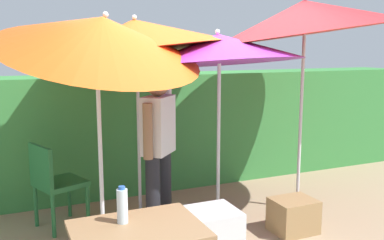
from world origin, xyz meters
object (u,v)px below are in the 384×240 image
(umbrella_yellow, at_px, (136,36))
(chair_plastic, at_px, (54,180))
(umbrella_rainbow, at_px, (101,35))
(bottle_water, at_px, (122,206))
(umbrella_navy, at_px, (305,17))
(person_vendor, at_px, (158,142))
(cooler_box, at_px, (210,230))
(crate_cardboard, at_px, (293,216))
(umbrella_orange, at_px, (218,49))

(umbrella_yellow, bearing_deg, chair_plastic, -172.40)
(umbrella_rainbow, xyz_separation_m, bottle_water, (-0.13, -1.08, -1.08))
(umbrella_navy, relative_size, chair_plastic, 2.84)
(umbrella_rainbow, xyz_separation_m, person_vendor, (0.57, 0.25, -1.01))
(umbrella_rainbow, xyz_separation_m, umbrella_yellow, (0.55, 0.89, 0.01))
(bottle_water, bearing_deg, cooler_box, 38.28)
(umbrella_yellow, bearing_deg, cooler_box, -74.74)
(umbrella_rainbow, distance_m, bottle_water, 1.54)
(umbrella_yellow, relative_size, chair_plastic, 2.61)
(umbrella_navy, bearing_deg, crate_cardboard, -130.91)
(umbrella_rainbow, height_order, umbrella_navy, umbrella_navy)
(cooler_box, bearing_deg, chair_plastic, 139.61)
(umbrella_yellow, relative_size, umbrella_navy, 0.92)
(cooler_box, bearing_deg, bottle_water, -141.72)
(umbrella_rainbow, distance_m, chair_plastic, 1.66)
(chair_plastic, bearing_deg, bottle_water, -82.60)
(umbrella_yellow, relative_size, cooler_box, 4.67)
(crate_cardboard, bearing_deg, umbrella_orange, 136.85)
(umbrella_rainbow, height_order, chair_plastic, umbrella_rainbow)
(cooler_box, height_order, bottle_water, bottle_water)
(umbrella_navy, height_order, bottle_water, umbrella_navy)
(person_vendor, bearing_deg, umbrella_yellow, 91.55)
(umbrella_orange, distance_m, crate_cardboard, 1.84)
(umbrella_orange, relative_size, chair_plastic, 2.33)
(umbrella_orange, bearing_deg, cooler_box, -121.82)
(person_vendor, bearing_deg, cooler_box, -60.41)
(chair_plastic, bearing_deg, umbrella_orange, -16.98)
(umbrella_rainbow, bearing_deg, crate_cardboard, -8.36)
(chair_plastic, bearing_deg, umbrella_yellow, 7.60)
(umbrella_yellow, height_order, cooler_box, umbrella_yellow)
(umbrella_yellow, bearing_deg, bottle_water, -109.05)
(chair_plastic, xyz_separation_m, crate_cardboard, (2.18, -1.04, -0.34))
(umbrella_orange, height_order, umbrella_navy, umbrella_navy)
(bottle_water, bearing_deg, umbrella_orange, 45.11)
(crate_cardboard, bearing_deg, cooler_box, -178.58)
(umbrella_orange, height_order, bottle_water, umbrella_orange)
(umbrella_orange, relative_size, umbrella_yellow, 0.89)
(umbrella_rainbow, bearing_deg, umbrella_orange, 12.87)
(umbrella_rainbow, relative_size, bottle_water, 10.05)
(umbrella_rainbow, bearing_deg, umbrella_navy, 5.80)
(chair_plastic, bearing_deg, person_vendor, -29.05)
(umbrella_yellow, bearing_deg, umbrella_orange, -42.11)
(umbrella_navy, bearing_deg, bottle_water, -151.07)
(chair_plastic, relative_size, cooler_box, 1.79)
(umbrella_orange, distance_m, cooler_box, 1.76)
(person_vendor, height_order, cooler_box, person_vendor)
(person_vendor, bearing_deg, bottle_water, -117.74)
(umbrella_orange, height_order, chair_plastic, umbrella_orange)
(umbrella_navy, bearing_deg, umbrella_orange, 176.99)
(chair_plastic, height_order, crate_cardboard, chair_plastic)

